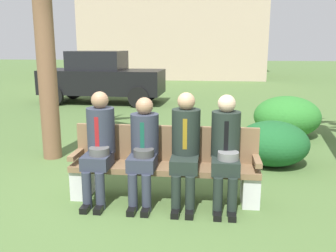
{
  "coord_description": "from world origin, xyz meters",
  "views": [
    {
      "loc": [
        0.94,
        -4.26,
        1.89
      ],
      "look_at": [
        0.39,
        0.39,
        0.85
      ],
      "focal_mm": 39.39,
      "sensor_mm": 36.0,
      "label": 1
    }
  ],
  "objects_px": {
    "seated_man_centerright": "(185,143)",
    "seated_man_rightmost": "(226,146)",
    "seated_man_leftmost": "(99,141)",
    "seated_man_centerleft": "(144,145)",
    "park_bench": "(165,165)",
    "shrub_near_bench": "(287,117)",
    "shrub_mid_lawn": "(273,143)",
    "parked_car_near": "(102,77)"
  },
  "relations": [
    {
      "from": "seated_man_leftmost",
      "to": "parked_car_near",
      "type": "distance_m",
      "value": 7.83
    },
    {
      "from": "seated_man_centerleft",
      "to": "park_bench",
      "type": "bearing_deg",
      "value": 30.03
    },
    {
      "from": "park_bench",
      "to": "seated_man_centerright",
      "type": "relative_size",
      "value": 1.7
    },
    {
      "from": "seated_man_leftmost",
      "to": "seated_man_centerright",
      "type": "xyz_separation_m",
      "value": [
        1.04,
        0.01,
        0.01
      ]
    },
    {
      "from": "shrub_near_bench",
      "to": "seated_man_leftmost",
      "type": "bearing_deg",
      "value": -129.27
    },
    {
      "from": "park_bench",
      "to": "seated_man_centerright",
      "type": "bearing_deg",
      "value": -25.65
    },
    {
      "from": "park_bench",
      "to": "shrub_near_bench",
      "type": "xyz_separation_m",
      "value": [
        2.12,
        3.42,
        -0.01
      ]
    },
    {
      "from": "seated_man_centerleft",
      "to": "seated_man_rightmost",
      "type": "relative_size",
      "value": 0.96
    },
    {
      "from": "seated_man_centerright",
      "to": "seated_man_rightmost",
      "type": "distance_m",
      "value": 0.47
    },
    {
      "from": "shrub_mid_lawn",
      "to": "parked_car_near",
      "type": "distance_m",
      "value": 7.45
    },
    {
      "from": "seated_man_centerleft",
      "to": "shrub_mid_lawn",
      "type": "xyz_separation_m",
      "value": [
        1.78,
        1.62,
        -0.36
      ]
    },
    {
      "from": "seated_man_centerleft",
      "to": "seated_man_centerright",
      "type": "height_order",
      "value": "seated_man_centerright"
    },
    {
      "from": "seated_man_centerright",
      "to": "seated_man_rightmost",
      "type": "relative_size",
      "value": 1.01
    },
    {
      "from": "seated_man_leftmost",
      "to": "seated_man_rightmost",
      "type": "bearing_deg",
      "value": -0.05
    },
    {
      "from": "seated_man_rightmost",
      "to": "shrub_mid_lawn",
      "type": "bearing_deg",
      "value": 63.55
    },
    {
      "from": "seated_man_leftmost",
      "to": "shrub_mid_lawn",
      "type": "distance_m",
      "value": 2.86
    },
    {
      "from": "park_bench",
      "to": "seated_man_leftmost",
      "type": "bearing_deg",
      "value": -170.48
    },
    {
      "from": "park_bench",
      "to": "seated_man_leftmost",
      "type": "distance_m",
      "value": 0.85
    },
    {
      "from": "seated_man_leftmost",
      "to": "shrub_mid_lawn",
      "type": "height_order",
      "value": "seated_man_leftmost"
    },
    {
      "from": "shrub_near_bench",
      "to": "park_bench",
      "type": "bearing_deg",
      "value": -121.81
    },
    {
      "from": "park_bench",
      "to": "seated_man_leftmost",
      "type": "height_order",
      "value": "seated_man_leftmost"
    },
    {
      "from": "seated_man_leftmost",
      "to": "seated_man_centerleft",
      "type": "height_order",
      "value": "seated_man_leftmost"
    },
    {
      "from": "park_bench",
      "to": "seated_man_centerleft",
      "type": "bearing_deg",
      "value": -149.97
    },
    {
      "from": "seated_man_rightmost",
      "to": "parked_car_near",
      "type": "bearing_deg",
      "value": 116.48
    },
    {
      "from": "seated_man_centerright",
      "to": "shrub_mid_lawn",
      "type": "bearing_deg",
      "value": 51.6
    },
    {
      "from": "seated_man_leftmost",
      "to": "seated_man_centerright",
      "type": "relative_size",
      "value": 1.0
    },
    {
      "from": "seated_man_centerright",
      "to": "shrub_near_bench",
      "type": "height_order",
      "value": "seated_man_centerright"
    },
    {
      "from": "seated_man_centerleft",
      "to": "seated_man_rightmost",
      "type": "distance_m",
      "value": 0.97
    },
    {
      "from": "seated_man_leftmost",
      "to": "seated_man_centerleft",
      "type": "relative_size",
      "value": 1.05
    },
    {
      "from": "seated_man_leftmost",
      "to": "shrub_near_bench",
      "type": "height_order",
      "value": "seated_man_leftmost"
    },
    {
      "from": "seated_man_centerleft",
      "to": "seated_man_centerright",
      "type": "bearing_deg",
      "value": 1.41
    },
    {
      "from": "seated_man_centerright",
      "to": "seated_man_rightmost",
      "type": "height_order",
      "value": "seated_man_centerright"
    },
    {
      "from": "seated_man_leftmost",
      "to": "shrub_near_bench",
      "type": "relative_size",
      "value": 0.99
    },
    {
      "from": "seated_man_rightmost",
      "to": "parked_car_near",
      "type": "relative_size",
      "value": 0.34
    },
    {
      "from": "seated_man_rightmost",
      "to": "seated_man_centerright",
      "type": "bearing_deg",
      "value": 179.09
    },
    {
      "from": "park_bench",
      "to": "shrub_near_bench",
      "type": "bearing_deg",
      "value": 58.19
    },
    {
      "from": "seated_man_leftmost",
      "to": "shrub_near_bench",
      "type": "xyz_separation_m",
      "value": [
        2.91,
        3.55,
        -0.32
      ]
    },
    {
      "from": "seated_man_centerleft",
      "to": "seated_man_rightmost",
      "type": "xyz_separation_m",
      "value": [
        0.97,
        0.0,
        0.02
      ]
    },
    {
      "from": "seated_man_rightmost",
      "to": "park_bench",
      "type": "bearing_deg",
      "value": 169.74
    },
    {
      "from": "shrub_mid_lawn",
      "to": "shrub_near_bench",
      "type": "bearing_deg",
      "value": 73.19
    },
    {
      "from": "seated_man_leftmost",
      "to": "parked_car_near",
      "type": "xyz_separation_m",
      "value": [
        -2.22,
        7.51,
        0.1
      ]
    },
    {
      "from": "seated_man_centerright",
      "to": "shrub_near_bench",
      "type": "xyz_separation_m",
      "value": [
        1.86,
        3.55,
        -0.32
      ]
    }
  ]
}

